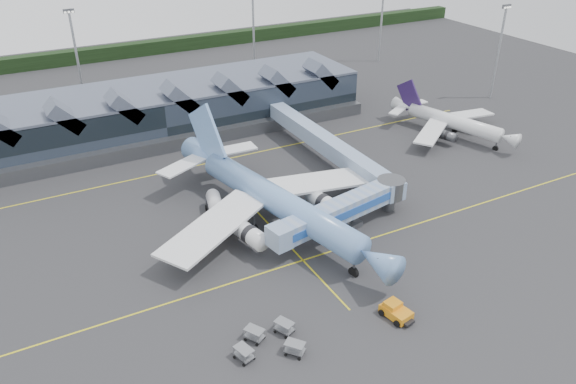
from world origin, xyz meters
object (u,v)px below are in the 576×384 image
pushback_tug (396,311)px  regional_jet (450,121)px  jet_bridge (348,208)px  main_airliner (272,198)px  fuel_truck (216,208)px

pushback_tug → regional_jet: bearing=31.3°
jet_bridge → pushback_tug: size_ratio=5.74×
jet_bridge → pushback_tug: jet_bridge is taller
jet_bridge → main_airliner: bearing=132.6°
main_airliner → regional_jet: (48.73, 13.93, -1.34)m
main_airliner → fuel_truck: (-7.21, 5.42, -2.71)m
jet_bridge → fuel_truck: bearing=132.5°
regional_jet → jet_bridge: size_ratio=1.10×
fuel_truck → pushback_tug: fuel_truck is taller
regional_jet → jet_bridge: regional_jet is taller
main_airliner → pushback_tug: 27.12m
pushback_tug → main_airliner: bearing=87.0°
regional_jet → jet_bridge: 44.54m
fuel_truck → regional_jet: bearing=22.5°
regional_jet → fuel_truck: regional_jet is taller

